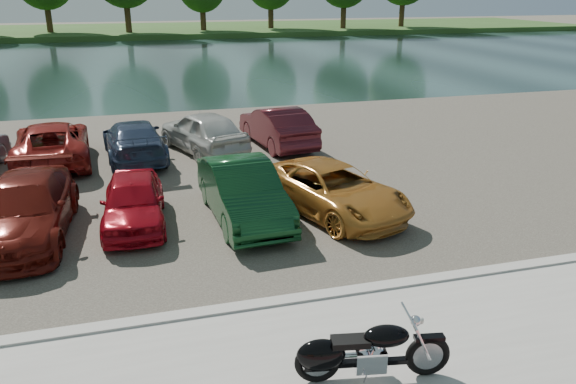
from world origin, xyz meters
The scene contains 14 objects.
ground centered at (0.00, 0.00, 0.00)m, with size 200.00×200.00×0.00m, color #595447.
kerb centered at (0.00, 2.00, 0.07)m, with size 60.00×0.30×0.14m, color #A09D97.
parking_lot centered at (0.00, 11.00, 0.02)m, with size 60.00×18.00×0.04m, color #3E3932.
river centered at (0.00, 40.00, 0.00)m, with size 120.00×40.00×0.00m, color #172A26.
far_bank centered at (0.00, 72.00, 0.30)m, with size 120.00×24.00×0.60m, color #294A1A.
motorcycle centered at (-0.59, -0.42, 0.56)m, with size 2.31×0.82×1.05m.
car_3 centered at (-6.06, 6.50, 0.74)m, with size 1.96×4.82×1.40m, color #58130C.
car_4 centered at (-3.63, 6.59, 0.66)m, with size 1.47×3.67×1.25m, color #A20A17.
car_5 centered at (-0.97, 6.24, 0.77)m, with size 1.55×4.43×1.46m, color #103C1C.
car_6 centered at (1.34, 6.01, 0.68)m, with size 2.12×4.59×1.28m, color #B6752A.
car_10 centered at (-6.14, 12.71, 0.74)m, with size 2.31×5.01×1.39m, color maroon.
car_11 centered at (-3.50, 12.41, 0.71)m, with size 1.88×4.62×1.34m, color #2C3A56.
car_12 centered at (-1.11, 12.74, 0.78)m, with size 1.75×4.36×1.49m, color beige.
car_13 centered at (1.63, 12.81, 0.76)m, with size 1.53×4.39×1.45m, color #4E151B.
Camera 1 is at (-3.44, -6.77, 5.57)m, focal length 35.00 mm.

